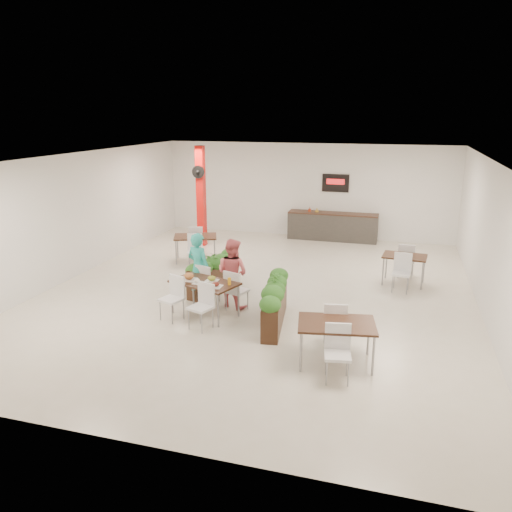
{
  "coord_description": "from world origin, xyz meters",
  "views": [
    {
      "loc": [
        3.12,
        -10.95,
        4.19
      ],
      "look_at": [
        0.13,
        -0.66,
        1.1
      ],
      "focal_mm": 35.0,
      "sensor_mm": 36.0,
      "label": 1
    }
  ],
  "objects_px": {
    "diner_woman": "(232,273)",
    "side_table_c": "(336,329)",
    "service_counter": "(332,226)",
    "red_column": "(201,195)",
    "side_table_a": "(195,240)",
    "side_table_b": "(404,260)",
    "planter_left": "(213,270)",
    "main_table": "(204,287)",
    "diner_man": "(199,268)",
    "planter_right": "(275,301)"
  },
  "relations": [
    {
      "from": "main_table",
      "to": "planter_right",
      "type": "distance_m",
      "value": 1.57
    },
    {
      "from": "service_counter",
      "to": "side_table_a",
      "type": "distance_m",
      "value": 5.03
    },
    {
      "from": "planter_left",
      "to": "side_table_a",
      "type": "distance_m",
      "value": 2.62
    },
    {
      "from": "main_table",
      "to": "diner_woman",
      "type": "relative_size",
      "value": 1.24
    },
    {
      "from": "diner_man",
      "to": "planter_right",
      "type": "relative_size",
      "value": 0.8
    },
    {
      "from": "side_table_a",
      "to": "side_table_c",
      "type": "relative_size",
      "value": 1.0
    },
    {
      "from": "service_counter",
      "to": "diner_man",
      "type": "distance_m",
      "value": 7.02
    },
    {
      "from": "side_table_a",
      "to": "side_table_b",
      "type": "xyz_separation_m",
      "value": [
        5.84,
        -0.44,
        -0.01
      ]
    },
    {
      "from": "planter_right",
      "to": "side_table_b",
      "type": "xyz_separation_m",
      "value": [
        2.51,
        3.33,
        0.11
      ]
    },
    {
      "from": "diner_man",
      "to": "diner_woman",
      "type": "distance_m",
      "value": 0.8
    },
    {
      "from": "red_column",
      "to": "side_table_a",
      "type": "bearing_deg",
      "value": -73.76
    },
    {
      "from": "planter_left",
      "to": "side_table_b",
      "type": "relative_size",
      "value": 1.1
    },
    {
      "from": "red_column",
      "to": "main_table",
      "type": "distance_m",
      "value": 6.01
    },
    {
      "from": "service_counter",
      "to": "diner_woman",
      "type": "relative_size",
      "value": 1.93
    },
    {
      "from": "main_table",
      "to": "side_table_a",
      "type": "distance_m",
      "value": 4.12
    },
    {
      "from": "side_table_a",
      "to": "side_table_c",
      "type": "xyz_separation_m",
      "value": [
        4.74,
        -5.09,
        0.0
      ]
    },
    {
      "from": "red_column",
      "to": "planter_right",
      "type": "bearing_deg",
      "value": -55.21
    },
    {
      "from": "service_counter",
      "to": "diner_woman",
      "type": "distance_m",
      "value": 6.82
    },
    {
      "from": "side_table_b",
      "to": "diner_woman",
      "type": "bearing_deg",
      "value": -138.66
    },
    {
      "from": "red_column",
      "to": "diner_woman",
      "type": "relative_size",
      "value": 2.06
    },
    {
      "from": "side_table_a",
      "to": "side_table_c",
      "type": "height_order",
      "value": "same"
    },
    {
      "from": "planter_right",
      "to": "planter_left",
      "type": "bearing_deg",
      "value": 141.12
    },
    {
      "from": "main_table",
      "to": "diner_woman",
      "type": "height_order",
      "value": "diner_woman"
    },
    {
      "from": "main_table",
      "to": "side_table_c",
      "type": "relative_size",
      "value": 1.15
    },
    {
      "from": "red_column",
      "to": "side_table_a",
      "type": "relative_size",
      "value": 1.93
    },
    {
      "from": "main_table",
      "to": "side_table_c",
      "type": "height_order",
      "value": "same"
    },
    {
      "from": "diner_woman",
      "to": "side_table_c",
      "type": "distance_m",
      "value": 3.27
    },
    {
      "from": "main_table",
      "to": "diner_man",
      "type": "height_order",
      "value": "diner_man"
    },
    {
      "from": "diner_woman",
      "to": "side_table_c",
      "type": "height_order",
      "value": "diner_woman"
    },
    {
      "from": "side_table_a",
      "to": "side_table_b",
      "type": "bearing_deg",
      "value": -25.72
    },
    {
      "from": "main_table",
      "to": "diner_man",
      "type": "relative_size",
      "value": 1.18
    },
    {
      "from": "planter_right",
      "to": "side_table_a",
      "type": "relative_size",
      "value": 1.23
    },
    {
      "from": "side_table_b",
      "to": "planter_left",
      "type": "bearing_deg",
      "value": -152.54
    },
    {
      "from": "main_table",
      "to": "diner_woman",
      "type": "xyz_separation_m",
      "value": [
        0.41,
        0.65,
        0.14
      ]
    },
    {
      "from": "diner_man",
      "to": "side_table_a",
      "type": "distance_m",
      "value": 3.37
    },
    {
      "from": "diner_man",
      "to": "planter_right",
      "type": "xyz_separation_m",
      "value": [
        1.95,
        -0.71,
        -0.31
      ]
    },
    {
      "from": "main_table",
      "to": "planter_left",
      "type": "height_order",
      "value": "planter_left"
    },
    {
      "from": "diner_woman",
      "to": "side_table_b",
      "type": "xyz_separation_m",
      "value": [
        3.66,
        2.62,
        -0.16
      ]
    },
    {
      "from": "planter_left",
      "to": "side_table_c",
      "type": "bearing_deg",
      "value": -40.67
    },
    {
      "from": "diner_woman",
      "to": "side_table_a",
      "type": "height_order",
      "value": "diner_woman"
    },
    {
      "from": "main_table",
      "to": "side_table_c",
      "type": "xyz_separation_m",
      "value": [
        2.98,
        -1.37,
        -0.0
      ]
    },
    {
      "from": "diner_woman",
      "to": "red_column",
      "type": "bearing_deg",
      "value": -42.08
    },
    {
      "from": "diner_woman",
      "to": "planter_right",
      "type": "height_order",
      "value": "diner_woman"
    },
    {
      "from": "service_counter",
      "to": "main_table",
      "type": "relative_size",
      "value": 1.56
    },
    {
      "from": "service_counter",
      "to": "planter_right",
      "type": "height_order",
      "value": "service_counter"
    },
    {
      "from": "diner_man",
      "to": "red_column",
      "type": "bearing_deg",
      "value": -49.83
    },
    {
      "from": "diner_man",
      "to": "side_table_c",
      "type": "xyz_separation_m",
      "value": [
        3.36,
        -2.02,
        -0.18
      ]
    },
    {
      "from": "service_counter",
      "to": "side_table_b",
      "type": "height_order",
      "value": "service_counter"
    },
    {
      "from": "diner_woman",
      "to": "side_table_c",
      "type": "bearing_deg",
      "value": 160.47
    },
    {
      "from": "red_column",
      "to": "planter_left",
      "type": "bearing_deg",
      "value": -64.32
    }
  ]
}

